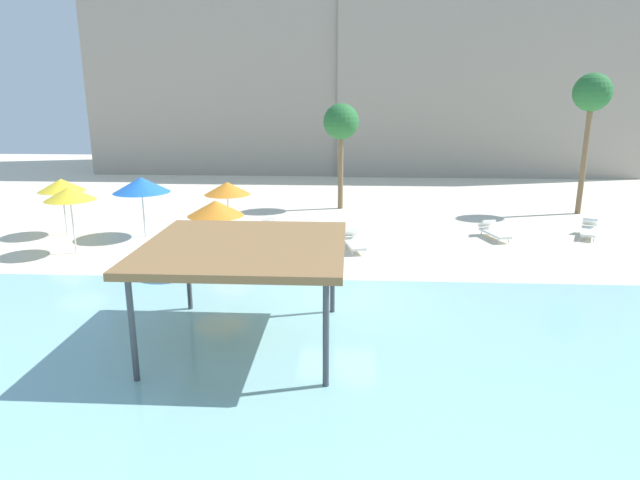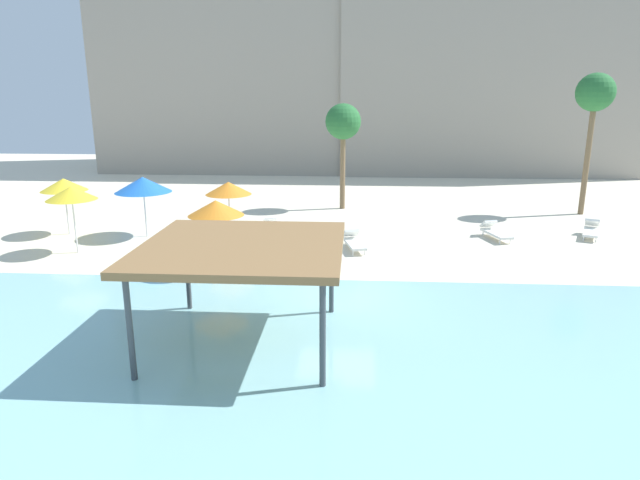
% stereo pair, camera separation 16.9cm
% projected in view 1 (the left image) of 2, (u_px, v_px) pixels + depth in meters
% --- Properties ---
extents(ground_plane, '(80.00, 80.00, 0.00)m').
position_uv_depth(ground_plane, '(337.00, 297.00, 17.20)').
color(ground_plane, beige).
extents(lagoon_water, '(44.00, 13.50, 0.04)m').
position_uv_depth(lagoon_water, '(332.00, 381.00, 12.13)').
color(lagoon_water, '#8CC6CC').
rests_on(lagoon_water, ground).
extents(shade_pavilion, '(4.87, 4.87, 2.63)m').
position_uv_depth(shade_pavilion, '(245.00, 249.00, 13.40)').
color(shade_pavilion, '#42474C').
rests_on(shade_pavilion, ground).
extents(beach_umbrella_orange_0, '(1.92, 1.92, 2.61)m').
position_uv_depth(beach_umbrella_orange_0, '(227.00, 188.00, 22.84)').
color(beach_umbrella_orange_0, silver).
rests_on(beach_umbrella_orange_0, ground).
extents(beach_umbrella_blue_1, '(2.44, 2.44, 2.66)m').
position_uv_depth(beach_umbrella_blue_1, '(141.00, 185.00, 23.82)').
color(beach_umbrella_blue_1, silver).
rests_on(beach_umbrella_blue_1, ground).
extents(beach_umbrella_yellow_2, '(1.93, 1.93, 2.68)m').
position_uv_depth(beach_umbrella_yellow_2, '(69.00, 194.00, 21.28)').
color(beach_umbrella_yellow_2, silver).
rests_on(beach_umbrella_yellow_2, ground).
extents(beach_umbrella_orange_3, '(1.94, 1.94, 2.61)m').
position_uv_depth(beach_umbrella_orange_3, '(215.00, 208.00, 18.91)').
color(beach_umbrella_orange_3, silver).
rests_on(beach_umbrella_orange_3, ground).
extents(beach_umbrella_yellow_4, '(2.00, 2.00, 2.54)m').
position_uv_depth(beach_umbrella_yellow_4, '(61.00, 185.00, 24.18)').
color(beach_umbrella_yellow_4, silver).
rests_on(beach_umbrella_yellow_4, ground).
extents(lounge_chair_0, '(0.71, 1.93, 0.74)m').
position_uv_depth(lounge_chair_0, '(199.00, 229.00, 24.34)').
color(lounge_chair_0, white).
rests_on(lounge_chair_0, ground).
extents(lounge_chair_1, '(0.90, 1.97, 0.74)m').
position_uv_depth(lounge_chair_1, '(269.00, 229.00, 24.49)').
color(lounge_chair_1, white).
rests_on(lounge_chair_1, ground).
extents(lounge_chair_2, '(1.32, 1.98, 0.74)m').
position_uv_depth(lounge_chair_2, '(589.00, 229.00, 24.37)').
color(lounge_chair_2, white).
rests_on(lounge_chair_2, ground).
extents(lounge_chair_3, '(1.10, 1.99, 0.74)m').
position_uv_depth(lounge_chair_3, '(493.00, 231.00, 24.07)').
color(lounge_chair_3, white).
rests_on(lounge_chair_3, ground).
extents(lounge_chair_4, '(1.01, 1.98, 0.74)m').
position_uv_depth(lounge_chair_4, '(353.00, 241.00, 22.39)').
color(lounge_chair_4, white).
rests_on(lounge_chair_4, ground).
extents(palm_tree_0, '(1.90, 1.90, 7.17)m').
position_uv_depth(palm_tree_0, '(592.00, 96.00, 27.58)').
color(palm_tree_0, brown).
rests_on(palm_tree_0, ground).
extents(palm_tree_1, '(1.90, 1.90, 5.67)m').
position_uv_depth(palm_tree_1, '(341.00, 124.00, 29.26)').
color(palm_tree_1, brown).
rests_on(palm_tree_1, ground).
extents(hotel_block_0, '(21.78, 11.23, 15.41)m').
position_uv_depth(hotel_block_0, '(241.00, 74.00, 46.06)').
color(hotel_block_0, '#9E9384').
rests_on(hotel_block_0, ground).
extents(hotel_block_1, '(22.69, 9.05, 16.45)m').
position_uv_depth(hotel_block_1, '(482.00, 66.00, 43.50)').
color(hotel_block_1, '#9E9384').
rests_on(hotel_block_1, ground).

